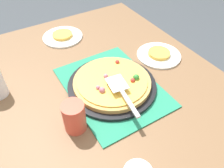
{
  "coord_description": "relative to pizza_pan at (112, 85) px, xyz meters",
  "views": [
    {
      "loc": [
        0.59,
        -0.36,
        1.43
      ],
      "look_at": [
        0.0,
        0.0,
        0.77
      ],
      "focal_mm": 35.93,
      "sensor_mm": 36.0,
      "label": 1
    }
  ],
  "objects": [
    {
      "name": "pizza",
      "position": [
        0.0,
        0.0,
        0.02
      ],
      "size": [
        0.33,
        0.33,
        0.05
      ],
      "color": "tan",
      "rests_on": "pizza_pan"
    },
    {
      "name": "ground_plane",
      "position": [
        0.0,
        0.0,
        -0.76
      ],
      "size": [
        8.0,
        8.0,
        0.0
      ],
      "primitive_type": "plane",
      "color": "#3D4247"
    },
    {
      "name": "pizza_pan",
      "position": [
        0.0,
        0.0,
        0.0
      ],
      "size": [
        0.38,
        0.38,
        0.01
      ],
      "primitive_type": "cylinder",
      "color": "black",
      "rests_on": "placemat"
    },
    {
      "name": "plate_near_left",
      "position": [
        -0.48,
        -0.03,
        -0.01
      ],
      "size": [
        0.22,
        0.22,
        0.01
      ],
      "primitive_type": "cylinder",
      "color": "white",
      "rests_on": "dining_table"
    },
    {
      "name": "pizza_server",
      "position": [
        0.1,
        -0.01,
        0.06
      ],
      "size": [
        0.23,
        0.08,
        0.01
      ],
      "color": "silver",
      "rests_on": "pizza"
    },
    {
      "name": "served_slice_left",
      "position": [
        -0.48,
        -0.03,
        0.01
      ],
      "size": [
        0.11,
        0.11,
        0.02
      ],
      "primitive_type": "cylinder",
      "color": "gold",
      "rests_on": "plate_near_left"
    },
    {
      "name": "plate_far_right",
      "position": [
        -0.07,
        0.32,
        -0.01
      ],
      "size": [
        0.22,
        0.22,
        0.01
      ],
      "primitive_type": "cylinder",
      "color": "white",
      "rests_on": "dining_table"
    },
    {
      "name": "dining_table",
      "position": [
        0.0,
        0.0,
        -0.12
      ],
      "size": [
        1.4,
        1.0,
        0.75
      ],
      "color": "brown",
      "rests_on": "ground_plane"
    },
    {
      "name": "served_slice_right",
      "position": [
        -0.07,
        0.32,
        0.01
      ],
      "size": [
        0.11,
        0.11,
        0.02
      ],
      "primitive_type": "cylinder",
      "color": "gold",
      "rests_on": "plate_far_right"
    },
    {
      "name": "placemat",
      "position": [
        0.0,
        0.0,
        -0.01
      ],
      "size": [
        0.48,
        0.36,
        0.01
      ],
      "primitive_type": "cube",
      "color": "#237F5B",
      "rests_on": "dining_table"
    },
    {
      "name": "cup_corner",
      "position": [
        0.11,
        -0.22,
        0.05
      ],
      "size": [
        0.08,
        0.08,
        0.12
      ],
      "primitive_type": "cylinder",
      "color": "#E04C38",
      "rests_on": "dining_table"
    }
  ]
}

